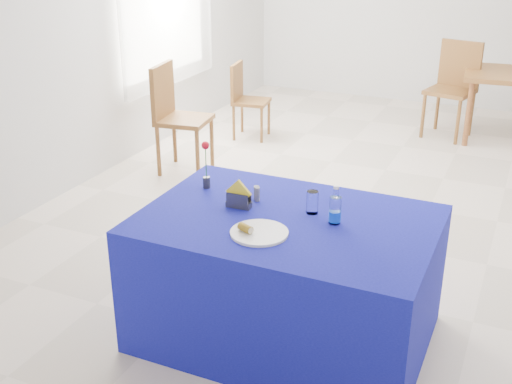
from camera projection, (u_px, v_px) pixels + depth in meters
floor at (364, 199)px, 5.64m from camera, size 7.00×7.00×0.00m
plate at (259, 233)px, 3.32m from camera, size 0.31×0.31×0.01m
drinking_glass at (312, 202)px, 3.54m from camera, size 0.07×0.07×0.13m
salt_shaker at (257, 193)px, 3.72m from camera, size 0.03×0.03×0.08m
pepper_shaker at (257, 194)px, 3.70m from camera, size 0.03×0.03×0.08m
blue_table at (286, 278)px, 3.65m from camera, size 1.60×1.10×0.76m
water_bottle at (335, 211)px, 3.42m from camera, size 0.07×0.07×0.21m
napkin_holder at (239, 199)px, 3.62m from camera, size 0.16×0.06×0.17m
rose_vase at (206, 166)px, 3.85m from camera, size 0.05×0.05×0.30m
chair_bg_left at (454, 82)px, 7.11m from camera, size 0.56×0.56×1.05m
chair_win_a at (175, 111)px, 6.07m from camera, size 0.52×0.52×1.03m
chair_win_b at (245, 95)px, 7.08m from camera, size 0.42×0.42×0.83m
banana_pieces at (246, 228)px, 3.31m from camera, size 0.09×0.07×0.04m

